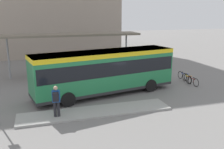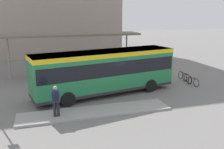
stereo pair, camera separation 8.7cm
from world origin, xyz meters
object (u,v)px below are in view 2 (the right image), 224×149
city_bus (105,69)px  bicycle_blue (184,76)px  pedestrian_waiting (56,99)px  potted_planter_near_shelter (76,73)px  bicycle_yellow (187,78)px  bicycle_red (192,81)px

city_bus → bicycle_blue: 7.95m
pedestrian_waiting → bicycle_blue: (11.40, 5.20, -0.79)m
city_bus → potted_planter_near_shelter: 4.72m
city_bus → bicycle_yellow: (7.45, 0.89, -1.48)m
bicycle_red → bicycle_blue: (0.22, 1.65, 0.00)m
pedestrian_waiting → bicycle_red: bearing=-64.4°
bicycle_blue → potted_planter_near_shelter: 9.46m
bicycle_red → bicycle_yellow: 0.83m
city_bus → potted_planter_near_shelter: city_bus is taller
bicycle_red → city_bus: bearing=86.3°
city_bus → bicycle_blue: bearing=1.3°
bicycle_yellow → bicycle_blue: 0.84m
pedestrian_waiting → bicycle_red: (11.18, 3.55, -0.79)m
city_bus → bicycle_yellow: city_bus is taller
bicycle_red → bicycle_yellow: size_ratio=0.97×
bicycle_yellow → potted_planter_near_shelter: bearing=-103.5°
pedestrian_waiting → potted_planter_near_shelter: pedestrian_waiting is taller
bicycle_blue → bicycle_yellow: bearing=-14.0°
city_bus → bicycle_blue: city_bus is taller
city_bus → bicycle_red: size_ratio=6.66×
pedestrian_waiting → city_bus: bearing=-39.3°
bicycle_red → bicycle_yellow: (0.05, 0.82, 0.01)m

